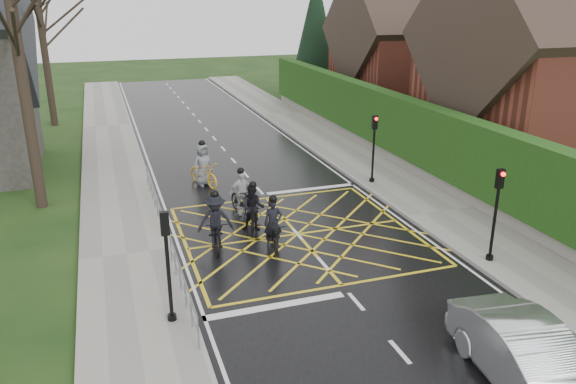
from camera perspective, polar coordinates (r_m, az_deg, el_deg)
ground at (r=20.46m, az=0.96°, el=-4.31°), size 120.00×120.00×0.00m
road at (r=20.45m, az=0.96°, el=-4.30°), size 9.00×80.00×0.01m
sidewalk_right at (r=22.99m, az=15.20°, el=-2.06°), size 3.00×80.00×0.15m
sidewalk_left at (r=19.43m, az=-16.06°, el=-6.23°), size 3.00×80.00×0.15m
stone_wall at (r=28.60m, az=11.66°, el=3.06°), size 0.50×38.00×0.70m
hedge at (r=28.16m, az=11.90°, el=6.47°), size 0.90×38.00×2.80m
house_near at (r=30.38m, az=25.93°, el=10.94°), size 11.80×9.80×11.30m
house_far at (r=41.55m, az=12.26°, el=13.73°), size 9.80×8.80×10.30m
conifer at (r=46.94m, az=2.82°, el=15.53°), size 4.60×4.60×10.00m
tree_near at (r=23.77m, az=-26.35°, el=16.77°), size 9.24×9.24×11.44m
tree_far at (r=39.75m, az=-23.98°, el=16.41°), size 8.40×8.40×10.40m
railing_south at (r=16.07m, az=-10.70°, el=-8.62°), size 0.05×5.04×1.03m
railing_north at (r=22.94m, az=-13.47°, el=-0.06°), size 0.05×6.04×1.03m
traffic_light_ne at (r=25.48m, az=8.68°, el=4.29°), size 0.24×0.31×3.21m
traffic_light_se at (r=18.80m, az=20.30°, el=-2.32°), size 0.24×0.31×3.21m
traffic_light_sw at (r=14.74m, az=-12.08°, el=-7.57°), size 0.24×0.31×3.21m
cyclist_rear at (r=19.15m, az=-1.44°, el=-4.01°), size 1.03×2.06×1.92m
cyclist_back at (r=20.53m, az=-3.50°, el=-2.08°), size 1.21×1.97×1.91m
cyclist_mid at (r=19.28m, az=-7.31°, el=-3.55°), size 1.32×2.22×2.08m
cyclist_front at (r=22.06m, az=-4.73°, el=-0.56°), size 1.11×2.00×1.93m
cyclist_lead at (r=25.64m, az=-8.59°, el=2.22°), size 1.50×2.29×2.10m
car at (r=13.74m, az=23.37°, el=-15.44°), size 2.07×4.76×1.52m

